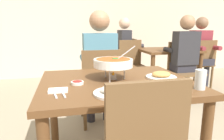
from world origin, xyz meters
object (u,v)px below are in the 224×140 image
chair_diner_main (100,83)px  patron_bg_right (201,48)px  rice_plate (113,91)px  chair_bg_left (127,58)px  appetizer_plate (161,76)px  patron_bg_middle (184,52)px  chair_bg_right (201,61)px  dining_table_main (116,94)px  curry_bowl (113,63)px  diner_main (99,62)px  dining_table_far (168,56)px  sauce_dish (77,83)px  drink_glass (200,80)px  chair_bg_middle (183,67)px  chair_bg_corner (132,62)px  patron_bg_left (126,47)px

chair_diner_main → patron_bg_right: size_ratio=0.69×
rice_plate → chair_bg_left: chair_bg_left is taller
appetizer_plate → chair_bg_left: chair_bg_left is taller
appetizer_plate → patron_bg_middle: patron_bg_middle is taller
rice_plate → chair_bg_right: chair_bg_right is taller
dining_table_main → chair_bg_right: chair_bg_right is taller
chair_bg_right → curry_bowl: bearing=-139.8°
diner_main → curry_bowl: 0.76m
dining_table_far → sauce_dish: bearing=-132.0°
dining_table_main → sauce_dish: 0.32m
chair_bg_left → patron_bg_middle: (0.56, -1.11, 0.24)m
appetizer_plate → sauce_dish: 0.66m
diner_main → chair_bg_left: 1.89m
chair_diner_main → diner_main: diner_main is taller
dining_table_main → patron_bg_middle: (1.42, 1.35, 0.12)m
dining_table_far → chair_bg_right: bearing=-7.8°
drink_glass → chair_bg_middle: chair_bg_middle is taller
chair_bg_middle → dining_table_far: bearing=91.7°
curry_bowl → appetizer_plate: 0.40m
appetizer_plate → sauce_dish: appetizer_plate is taller
chair_bg_middle → patron_bg_right: (0.62, 0.43, 0.24)m
patron_bg_right → chair_bg_left: bearing=152.9°
appetizer_plate → chair_bg_right: 2.50m
dining_table_far → chair_bg_corner: 0.66m
curry_bowl → patron_bg_right: (2.09, 1.80, -0.12)m
diner_main → chair_bg_corner: bearing=56.3°
chair_diner_main → diner_main: size_ratio=0.69×
drink_glass → chair_bg_left: chair_bg_left is taller
appetizer_plate → patron_bg_right: bearing=47.2°
curry_bowl → chair_bg_corner: (0.81, 1.94, -0.36)m
chair_bg_left → chair_diner_main: bearing=-116.5°
chair_diner_main → curry_bowl: size_ratio=2.71×
patron_bg_middle → curry_bowl: bearing=-137.5°
chair_diner_main → patron_bg_left: (0.82, 1.70, 0.24)m
dining_table_far → chair_bg_right: chair_bg_right is taller
dining_table_far → patron_bg_right: patron_bg_right is taller
drink_glass → rice_plate: bearing=177.7°
rice_plate → chair_bg_corner: 2.47m
curry_bowl → diner_main: bearing=88.7°
patron_bg_left → patron_bg_middle: bearing=-61.4°
patron_bg_left → sauce_dish: bearing=-114.1°
patron_bg_left → drink_glass: bearing=-96.9°
curry_bowl → patron_bg_middle: bearing=42.5°
diner_main → rice_plate: bearing=-95.2°
chair_diner_main → appetizer_plate: 0.88m
appetizer_plate → chair_bg_middle: bearing=52.4°
drink_glass → appetizer_plate: bearing=109.7°
chair_bg_corner → patron_bg_middle: bearing=-45.1°
dining_table_far → chair_bg_corner: size_ratio=1.11×
chair_bg_corner → patron_bg_left: (0.02, 0.47, 0.24)m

